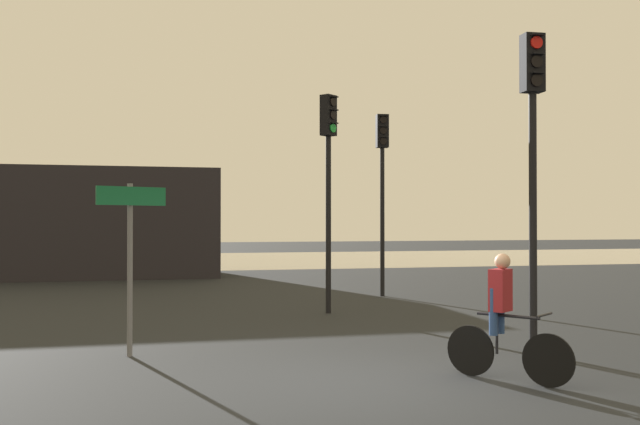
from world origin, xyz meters
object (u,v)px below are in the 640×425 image
(traffic_light_near_right, at_px, (533,133))
(cyclist, at_px, (503,316))
(direction_sign_post, at_px, (131,244))
(distant_building, at_px, (5,223))
(traffic_light_far_right, at_px, (382,171))
(traffic_light_center, at_px, (329,162))

(traffic_light_near_right, relative_size, cyclist, 3.04)
(direction_sign_post, bearing_deg, cyclist, 123.84)
(direction_sign_post, bearing_deg, distant_building, -99.18)
(distant_building, bearing_deg, traffic_light_near_right, -58.40)
(traffic_light_far_right, bearing_deg, cyclist, 85.01)
(traffic_light_far_right, distance_m, cyclist, 10.53)
(distant_building, xyz_separation_m, traffic_light_near_right, (10.68, -17.36, 1.43))
(traffic_light_far_right, bearing_deg, distant_building, -33.66)
(distant_building, height_order, traffic_light_far_right, traffic_light_far_right)
(traffic_light_near_right, height_order, direction_sign_post, traffic_light_near_right)
(distant_building, xyz_separation_m, direction_sign_post, (4.66, -16.15, -0.26))
(distant_building, bearing_deg, traffic_light_center, -53.71)
(traffic_light_center, distance_m, cyclist, 7.41)
(traffic_light_far_right, relative_size, traffic_light_near_right, 1.00)
(traffic_light_center, bearing_deg, distant_building, -90.73)
(traffic_light_center, xyz_separation_m, cyclist, (0.52, -6.95, -2.51))
(traffic_light_far_right, bearing_deg, traffic_light_near_right, 92.17)
(distant_building, bearing_deg, traffic_light_far_right, -38.67)
(cyclist, bearing_deg, distant_building, -100.86)
(traffic_light_center, relative_size, cyclist, 2.98)
(traffic_light_center, height_order, direction_sign_post, traffic_light_center)
(distant_building, xyz_separation_m, traffic_light_center, (8.80, -11.98, 1.37))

